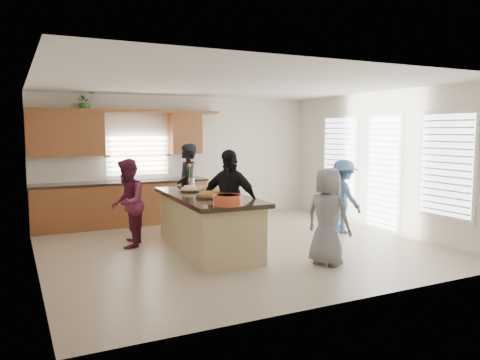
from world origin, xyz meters
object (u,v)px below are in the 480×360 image
island (208,224)px  woman_right_front (328,217)px  woman_left_mid (127,203)px  woman_left_back (187,188)px  woman_left_front (229,203)px  woman_right_back (343,196)px  salad_bowl (228,200)px

island → woman_right_front: woman_right_front is taller
island → woman_left_mid: size_ratio=1.79×
woman_left_back → woman_left_front: size_ratio=1.02×
woman_left_front → woman_right_back: (2.75, 0.55, -0.14)m
salad_bowl → woman_left_back: 2.84m
woman_left_back → woman_left_mid: woman_left_back is taller
woman_left_back → woman_right_back: 3.10m
woman_left_front → woman_left_mid: bearing=-175.6°
woman_left_front → woman_right_front: (1.12, -1.12, -0.13)m
salad_bowl → woman_left_front: size_ratio=0.24×
salad_bowl → woman_left_mid: bearing=115.9°
salad_bowl → woman_left_front: (0.36, 0.74, -0.17)m
woman_left_front → woman_left_back: bearing=137.1°
woman_left_back → woman_left_mid: 1.59m
woman_left_mid → woman_right_front: woman_left_mid is taller
island → woman_left_back: bearing=84.8°
salad_bowl → woman_left_back: bearing=81.9°
woman_left_mid → woman_right_front: 3.44m
woman_left_back → woman_right_front: (1.07, -3.19, -0.15)m
woman_left_back → woman_left_mid: (-1.38, -0.78, -0.11)m
island → salad_bowl: 1.34m
woman_left_mid → woman_right_back: (4.09, -0.73, -0.04)m
island → salad_bowl: bearing=-95.4°
woman_left_mid → woman_right_front: bearing=66.3°
salad_bowl → woman_left_back: woman_left_back is taller
woman_left_back → woman_left_front: bearing=12.9°
island → woman_right_back: size_ratio=1.90×
island → woman_right_back: bearing=4.7°
woman_right_back → woman_right_front: size_ratio=0.99×
salad_bowl → woman_right_front: woman_right_front is taller
woman_left_mid → woman_right_front: (2.45, -2.41, -0.04)m
woman_right_front → woman_right_back: bearing=-67.1°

